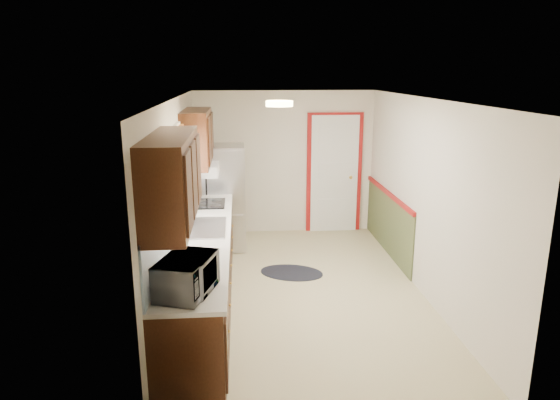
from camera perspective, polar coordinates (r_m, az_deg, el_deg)
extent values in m
cube|color=#BFB587|center=(6.42, 2.51, -10.44)|extent=(3.20, 5.20, 0.12)
cube|color=white|center=(5.82, 2.77, 11.48)|extent=(3.20, 5.20, 0.12)
cube|color=beige|center=(8.44, 0.50, 4.26)|extent=(3.20, 0.10, 2.40)
cube|color=beige|center=(3.68, 7.60, -9.87)|extent=(3.20, 0.10, 2.40)
cube|color=beige|center=(6.01, -11.70, -0.31)|extent=(0.10, 5.20, 2.40)
cube|color=beige|center=(6.37, 16.14, 0.26)|extent=(0.10, 5.20, 2.40)
cube|color=#33180B|center=(5.94, -8.77, -8.01)|extent=(0.60, 4.00, 0.90)
cube|color=silver|center=(5.77, -8.80, -3.70)|extent=(0.63, 4.00, 0.04)
cube|color=#589CD7|center=(5.72, -11.94, -0.93)|extent=(0.02, 4.00, 0.55)
cube|color=#33180B|center=(4.30, -12.29, 2.31)|extent=(0.35, 1.40, 0.75)
cube|color=#33180B|center=(6.95, -9.46, 7.05)|extent=(0.35, 1.20, 0.75)
cube|color=white|center=(5.72, -12.00, 3.25)|extent=(0.02, 1.00, 0.90)
cube|color=#DF4A29|center=(5.66, -11.73, 6.73)|extent=(0.05, 1.12, 0.24)
cube|color=#B7B7BC|center=(5.86, -8.79, -3.16)|extent=(0.52, 0.82, 0.02)
cube|color=white|center=(7.07, -8.88, 3.49)|extent=(0.45, 0.60, 0.15)
cube|color=maroon|center=(8.56, 6.19, 2.97)|extent=(0.94, 0.05, 2.08)
cube|color=white|center=(8.54, 6.22, 2.93)|extent=(0.80, 0.04, 2.00)
cube|color=#4A5530|center=(7.80, 12.23, -2.63)|extent=(0.02, 2.30, 0.90)
cube|color=maroon|center=(7.67, 12.32, 0.72)|extent=(0.04, 2.30, 0.06)
cylinder|color=#FFD88C|center=(5.60, -0.07, 10.96)|extent=(0.30, 0.30, 0.06)
imported|color=white|center=(4.16, -10.66, -8.09)|extent=(0.46, 0.62, 0.38)
cube|color=#B7B7BC|center=(7.76, -6.53, 0.30)|extent=(0.69, 0.64, 1.62)
cylinder|color=black|center=(7.45, -8.33, -1.02)|extent=(0.02, 0.02, 1.13)
ellipsoid|color=black|center=(6.96, 1.34, -8.29)|extent=(1.00, 0.80, 0.01)
cube|color=black|center=(6.89, -8.19, -0.41)|extent=(0.45, 0.54, 0.02)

